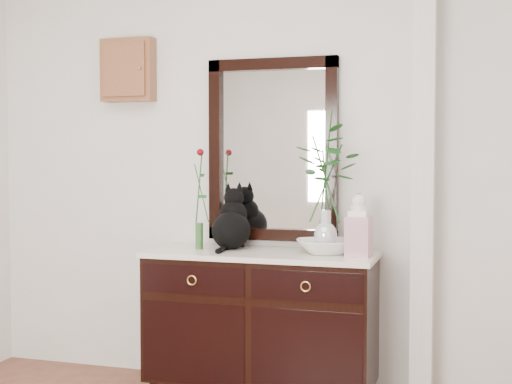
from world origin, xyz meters
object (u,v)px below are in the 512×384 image
(sideboard, at_px, (261,316))
(lotus_bowl, at_px, (326,247))
(cat, at_px, (231,218))
(ginger_jar, at_px, (359,224))

(sideboard, bearing_deg, lotus_bowl, 4.54)
(sideboard, xyz_separation_m, cat, (-0.21, 0.07, 0.56))
(sideboard, bearing_deg, ginger_jar, -3.42)
(cat, bearing_deg, sideboard, -24.34)
(lotus_bowl, bearing_deg, ginger_jar, -17.82)
(ginger_jar, bearing_deg, lotus_bowl, 162.18)
(cat, xyz_separation_m, lotus_bowl, (0.58, -0.04, -0.15))
(cat, relative_size, ginger_jar, 1.04)
(cat, distance_m, ginger_jar, 0.79)
(cat, xyz_separation_m, ginger_jar, (0.78, -0.11, -0.01))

